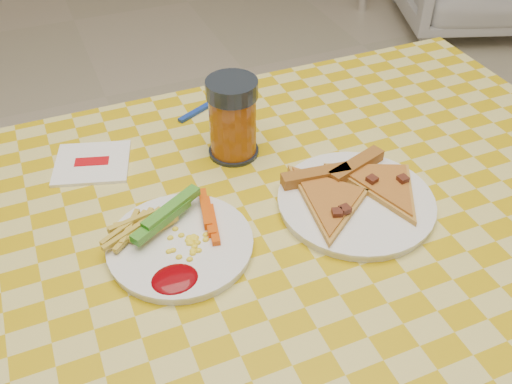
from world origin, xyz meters
TOP-DOWN VIEW (x-y plane):
  - table at (0.00, 0.00)m, footprint 1.28×0.88m
  - plate_left at (-0.12, 0.02)m, footprint 0.23×0.23m
  - plate_right at (0.16, 0.00)m, footprint 0.29×0.29m
  - fries_veggies at (-0.12, 0.04)m, footprint 0.19×0.18m
  - pizza_slices at (0.16, 0.02)m, footprint 0.27×0.24m
  - drink_glass at (0.04, 0.21)m, footprint 0.09×0.09m
  - napkin at (-0.20, 0.27)m, footprint 0.15×0.14m
  - fork at (0.04, 0.36)m, footprint 0.13×0.07m

SIDE VIEW (x-z plane):
  - table at x=0.00m, z-range 0.30..1.06m
  - napkin at x=-0.20m, z-range 0.76..0.76m
  - fork at x=0.04m, z-range 0.76..0.76m
  - plate_left at x=-0.12m, z-range 0.76..0.77m
  - plate_right at x=0.16m, z-range 0.76..0.77m
  - pizza_slices at x=0.16m, z-range 0.76..0.79m
  - fries_veggies at x=-0.12m, z-range 0.76..0.80m
  - drink_glass at x=0.04m, z-range 0.75..0.89m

